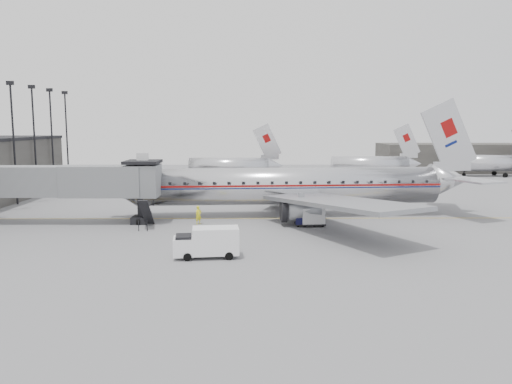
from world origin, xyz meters
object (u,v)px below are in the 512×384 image
baggage_cart_white (312,216)px  baggage_cart_navy (305,217)px  airliner (295,186)px  ramp_worker (198,215)px  service_van (207,242)px

baggage_cart_white → baggage_cart_navy: bearing=174.2°
airliner → ramp_worker: 11.50m
airliner → ramp_worker: size_ratio=22.12×
baggage_cart_white → ramp_worker: 11.38m
airliner → service_van: airliner is taller
airliner → ramp_worker: airliner is taller
ramp_worker → baggage_cart_white: bearing=-44.6°
service_van → airliner: bearing=59.6°
airliner → ramp_worker: bearing=-158.1°
service_van → baggage_cart_white: size_ratio=2.00×
baggage_cart_white → ramp_worker: (-11.34, 1.00, -0.05)m
airliner → service_van: size_ratio=8.16×
airliner → baggage_cart_navy: bearing=-88.8°
airliner → baggage_cart_white: (1.19, -5.86, -2.28)m
ramp_worker → baggage_cart_navy: bearing=-44.9°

